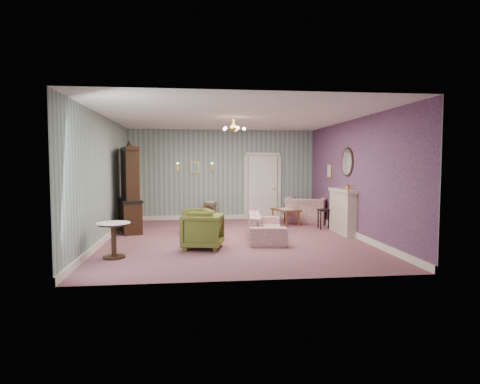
{
  "coord_description": "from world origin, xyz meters",
  "views": [
    {
      "loc": [
        -0.95,
        -9.55,
        1.79
      ],
      "look_at": [
        0.2,
        0.4,
        1.1
      ],
      "focal_mm": 30.17,
      "sensor_mm": 36.0,
      "label": 1
    }
  ],
  "objects": [
    {
      "name": "pedestal_table",
      "position": [
        -2.47,
        -1.73,
        0.35
      ],
      "size": [
        0.82,
        0.82,
        0.69
      ],
      "primitive_type": null,
      "rotation": [
        0.0,
        0.0,
        -0.36
      ],
      "color": "black",
      "rests_on": "floor"
    },
    {
      "name": "fireplace",
      "position": [
        2.86,
        0.4,
        0.58
      ],
      "size": [
        0.3,
        1.4,
        1.16
      ],
      "primitive_type": null,
      "color": "beige",
      "rests_on": "floor"
    },
    {
      "name": "chandelier",
      "position": [
        0.0,
        0.0,
        2.63
      ],
      "size": [
        0.56,
        0.56,
        0.36
      ],
      "primitive_type": null,
      "color": "gold",
      "rests_on": "ceiling"
    },
    {
      "name": "coffee_table",
      "position": [
        1.75,
        2.06,
        0.24
      ],
      "size": [
        0.79,
        1.05,
        0.48
      ],
      "primitive_type": null,
      "rotation": [
        0.0,
        0.0,
        0.32
      ],
      "color": "brown",
      "rests_on": "floor"
    },
    {
      "name": "mantel_vase",
      "position": [
        2.84,
        0.0,
        1.23
      ],
      "size": [
        0.15,
        0.15,
        0.15
      ],
      "primitive_type": "imported",
      "color": "gold",
      "rests_on": "fireplace"
    },
    {
      "name": "wall_right",
      "position": [
        3.0,
        0.0,
        1.45
      ],
      "size": [
        0.0,
        7.0,
        7.0
      ],
      "primitive_type": "plane",
      "rotation": [
        1.57,
        0.0,
        -1.57
      ],
      "color": "slate",
      "rests_on": "ground"
    },
    {
      "name": "wall_front",
      "position": [
        0.0,
        -3.5,
        1.45
      ],
      "size": [
        6.0,
        0.0,
        6.0
      ],
      "primitive_type": "plane",
      "rotation": [
        -1.57,
        0.0,
        0.0
      ],
      "color": "slate",
      "rests_on": "ground"
    },
    {
      "name": "ceiling",
      "position": [
        0.0,
        0.0,
        2.9
      ],
      "size": [
        7.0,
        7.0,
        0.0
      ],
      "primitive_type": "plane",
      "rotation": [
        3.14,
        0.0,
        0.0
      ],
      "color": "white",
      "rests_on": "ground"
    },
    {
      "name": "gilt_mirror_back",
      "position": [
        -0.9,
        3.46,
        1.7
      ],
      "size": [
        0.28,
        0.06,
        0.36
      ],
      "primitive_type": null,
      "color": "gold",
      "rests_on": "wall_back"
    },
    {
      "name": "floor",
      "position": [
        0.0,
        0.0,
        0.0
      ],
      "size": [
        7.0,
        7.0,
        0.0
      ],
      "primitive_type": "plane",
      "color": "#864E5C",
      "rests_on": "ground"
    },
    {
      "name": "wingback_chair",
      "position": [
        2.5,
        2.43,
        0.53
      ],
      "size": [
        1.43,
        1.23,
        1.05
      ],
      "primitive_type": "imported",
      "rotation": [
        0.0,
        0.0,
        2.69
      ],
      "color": "#973D57",
      "rests_on": "floor"
    },
    {
      "name": "framed_print",
      "position": [
        2.97,
        1.75,
        1.6
      ],
      "size": [
        0.04,
        0.34,
        0.42
      ],
      "primitive_type": null,
      "color": "gold",
      "rests_on": "wall_right"
    },
    {
      "name": "side_table_black",
      "position": [
        2.65,
        1.17,
        0.28
      ],
      "size": [
        0.39,
        0.39,
        0.55
      ],
      "primitive_type": null,
      "rotation": [
        0.0,
        0.0,
        -0.07
      ],
      "color": "black",
      "rests_on": "floor"
    },
    {
      "name": "sconce_left",
      "position": [
        -1.45,
        3.44,
        1.7
      ],
      "size": [
        0.16,
        0.12,
        0.3
      ],
      "primitive_type": null,
      "color": "gold",
      "rests_on": "wall_back"
    },
    {
      "name": "dresser",
      "position": [
        -2.65,
        1.38,
        1.19
      ],
      "size": [
        0.87,
        1.51,
        2.38
      ],
      "primitive_type": null,
      "rotation": [
        0.0,
        0.0,
        0.28
      ],
      "color": "black",
      "rests_on": "floor"
    },
    {
      "name": "wall_back",
      "position": [
        0.0,
        3.5,
        1.45
      ],
      "size": [
        6.0,
        0.0,
        6.0
      ],
      "primitive_type": "plane",
      "rotation": [
        1.57,
        0.0,
        0.0
      ],
      "color": "slate",
      "rests_on": "ground"
    },
    {
      "name": "sconce_right",
      "position": [
        -0.35,
        3.44,
        1.7
      ],
      "size": [
        0.16,
        0.12,
        0.3
      ],
      "primitive_type": null,
      "color": "gold",
      "rests_on": "wall_back"
    },
    {
      "name": "wall_left",
      "position": [
        -3.0,
        0.0,
        1.45
      ],
      "size": [
        0.0,
        7.0,
        7.0
      ],
      "primitive_type": "plane",
      "rotation": [
        1.57,
        0.0,
        1.57
      ],
      "color": "slate",
      "rests_on": "ground"
    },
    {
      "name": "oval_mirror",
      "position": [
        2.96,
        0.4,
        1.85
      ],
      "size": [
        0.04,
        0.76,
        0.84
      ],
      "primitive_type": null,
      "color": "white",
      "rests_on": "wall_right"
    },
    {
      "name": "nesting_table",
      "position": [
        -0.43,
        3.11,
        0.32
      ],
      "size": [
        0.44,
        0.54,
        0.64
      ],
      "primitive_type": null,
      "rotation": [
        0.0,
        0.0,
        -0.12
      ],
      "color": "brown",
      "rests_on": "floor"
    },
    {
      "name": "olive_chair_a",
      "position": [
        -0.77,
        -1.05,
        0.41
      ],
      "size": [
        0.91,
        0.95,
        0.82
      ],
      "primitive_type": "imported",
      "rotation": [
        0.0,
        0.0,
        -1.8
      ],
      "color": "#5D6122",
      "rests_on": "floor"
    },
    {
      "name": "sofa_chintz",
      "position": [
        0.77,
        -0.13,
        0.41
      ],
      "size": [
        0.86,
        2.15,
        0.82
      ],
      "primitive_type": "imported",
      "rotation": [
        0.0,
        0.0,
        1.45
      ],
      "color": "#973D57",
      "rests_on": "floor"
    },
    {
      "name": "wall_right_floral",
      "position": [
        2.98,
        0.0,
        1.45
      ],
      "size": [
        0.0,
        7.0,
        7.0
      ],
      "primitive_type": "plane",
      "rotation": [
        1.57,
        0.0,
        -1.57
      ],
      "color": "#AB5582",
      "rests_on": "ground"
    },
    {
      "name": "olive_chair_b",
      "position": [
        -0.7,
        -0.15,
        0.34
      ],
      "size": [
        0.75,
        0.79,
        0.68
      ],
      "primitive_type": "imported",
      "rotation": [
        0.0,
        0.0,
        -1.8
      ],
      "color": "#5D6122",
      "rests_on": "floor"
    },
    {
      "name": "olive_chair_c",
      "position": [
        -0.86,
        0.62,
        0.36
      ],
      "size": [
        0.79,
        0.83,
        0.72
      ],
      "primitive_type": "imported",
      "rotation": [
        0.0,
        0.0,
        -1.35
      ],
      "color": "#5D6122",
      "rests_on": "floor"
    },
    {
      "name": "burgundy_cushion",
      "position": [
        2.45,
        2.28,
        0.48
      ],
      "size": [
        0.41,
        0.28,
        0.39
      ],
      "primitive_type": "cube",
      "rotation": [
        0.17,
        0.0,
        -0.35
      ],
      "color": "maroon",
      "rests_on": "wingback_chair"
    },
    {
      "name": "door",
      "position": [
        1.3,
        3.46,
        1.08
      ],
      "size": [
        1.12,
        0.12,
        2.16
      ],
      "primitive_type": null,
      "color": "white",
      "rests_on": "floor"
    }
  ]
}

